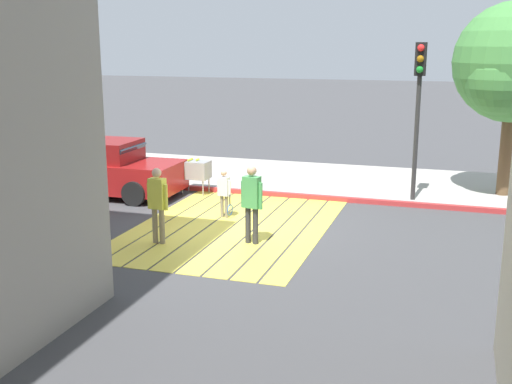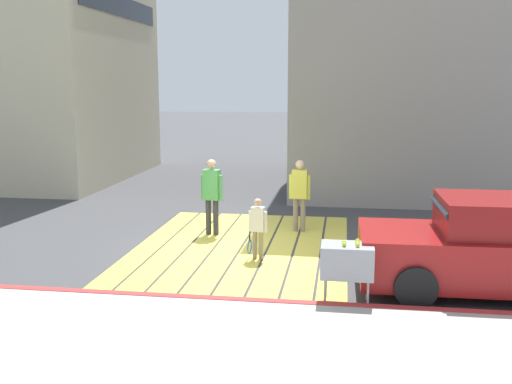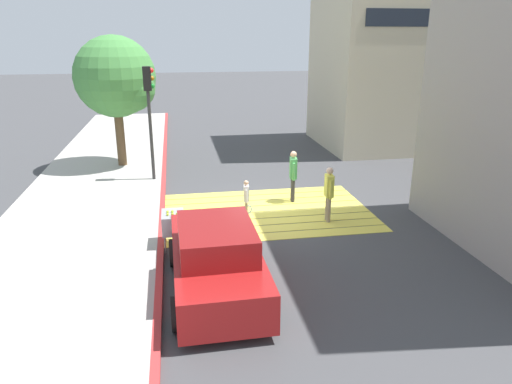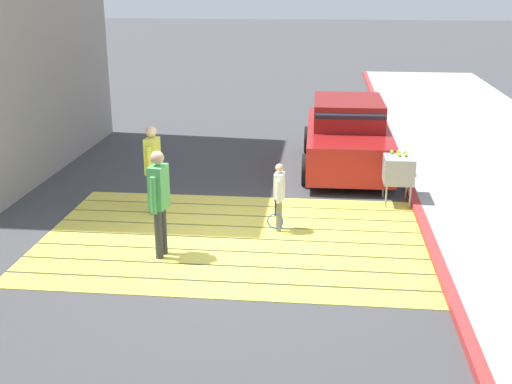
{
  "view_description": "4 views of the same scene",
  "coord_description": "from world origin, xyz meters",
  "px_view_note": "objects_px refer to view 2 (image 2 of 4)",
  "views": [
    {
      "loc": [
        13.41,
        4.9,
        4.25
      ],
      "look_at": [
        0.49,
        0.76,
        1.02
      ],
      "focal_mm": 44.42,
      "sensor_mm": 36.0,
      "label": 1
    },
    {
      "loc": [
        -11.82,
        -2.06,
        3.36
      ],
      "look_at": [
        -0.33,
        -0.36,
        1.26
      ],
      "focal_mm": 42.05,
      "sensor_mm": 36.0,
      "label": 2
    },
    {
      "loc": [
        -2.72,
        -13.65,
        5.27
      ],
      "look_at": [
        -0.41,
        -0.29,
        0.77
      ],
      "focal_mm": 33.2,
      "sensor_mm": 36.0,
      "label": 3
    },
    {
      "loc": [
        -1.43,
        10.04,
        4.19
      ],
      "look_at": [
        -0.48,
        0.94,
        1.16
      ],
      "focal_mm": 45.62,
      "sensor_mm": 36.0,
      "label": 4
    }
  ],
  "objects_px": {
    "tennis_ball_cart": "(347,261)",
    "pedestrian_adult_lead": "(212,191)",
    "pedestrian_child_with_racket": "(257,226)",
    "car_parked_near_curb": "(496,249)",
    "pedestrian_adult_trailing": "(300,190)"
  },
  "relations": [
    {
      "from": "car_parked_near_curb",
      "to": "pedestrian_child_with_racket",
      "type": "height_order",
      "value": "car_parked_near_curb"
    },
    {
      "from": "tennis_ball_cart",
      "to": "pedestrian_adult_trailing",
      "type": "xyz_separation_m",
      "value": [
        4.52,
        1.07,
        0.27
      ]
    },
    {
      "from": "car_parked_near_curb",
      "to": "tennis_ball_cart",
      "type": "xyz_separation_m",
      "value": [
        -0.9,
        2.38,
        -0.04
      ]
    },
    {
      "from": "car_parked_near_curb",
      "to": "pedestrian_child_with_racket",
      "type": "distance_m",
      "value": 4.28
    },
    {
      "from": "car_parked_near_curb",
      "to": "pedestrian_adult_lead",
      "type": "xyz_separation_m",
      "value": [
        3.02,
        5.37,
        0.27
      ]
    },
    {
      "from": "tennis_ball_cart",
      "to": "pedestrian_adult_lead",
      "type": "xyz_separation_m",
      "value": [
        3.92,
        2.98,
        0.3
      ]
    },
    {
      "from": "pedestrian_child_with_racket",
      "to": "tennis_ball_cart",
      "type": "bearing_deg",
      "value": -141.92
    },
    {
      "from": "tennis_ball_cart",
      "to": "pedestrian_child_with_racket",
      "type": "bearing_deg",
      "value": 38.08
    },
    {
      "from": "pedestrian_adult_trailing",
      "to": "tennis_ball_cart",
      "type": "bearing_deg",
      "value": -166.71
    },
    {
      "from": "tennis_ball_cart",
      "to": "pedestrian_adult_lead",
      "type": "height_order",
      "value": "pedestrian_adult_lead"
    },
    {
      "from": "car_parked_near_curb",
      "to": "pedestrian_adult_lead",
      "type": "bearing_deg",
      "value": 60.61
    },
    {
      "from": "car_parked_near_curb",
      "to": "pedestrian_adult_trailing",
      "type": "xyz_separation_m",
      "value": [
        3.62,
        3.45,
        0.23
      ]
    },
    {
      "from": "pedestrian_adult_trailing",
      "to": "pedestrian_child_with_racket",
      "type": "relative_size",
      "value": 1.38
    },
    {
      "from": "car_parked_near_curb",
      "to": "pedestrian_adult_trailing",
      "type": "bearing_deg",
      "value": 43.64
    },
    {
      "from": "tennis_ball_cart",
      "to": "pedestrian_adult_lead",
      "type": "distance_m",
      "value": 4.94
    }
  ]
}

